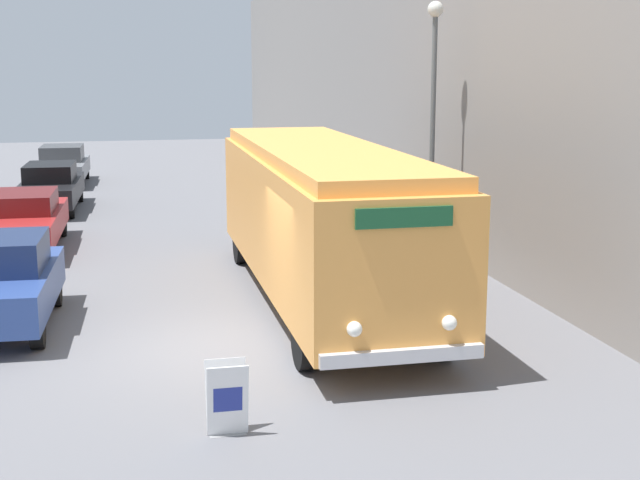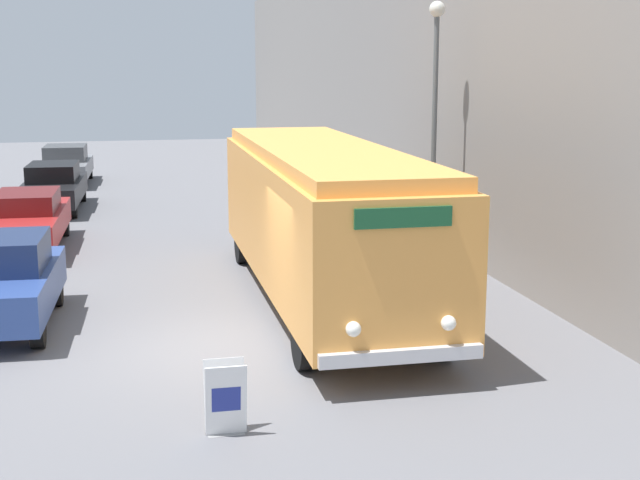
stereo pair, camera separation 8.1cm
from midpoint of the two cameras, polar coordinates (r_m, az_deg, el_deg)
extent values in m
plane|color=slate|center=(14.94, -6.76, -6.84)|extent=(80.00, 80.00, 0.00)
cube|color=gray|center=(25.39, 5.68, 9.98)|extent=(0.30, 60.00, 8.10)
cylinder|color=black|center=(13.71, -1.14, -6.31)|extent=(0.28, 0.97, 0.97)
cylinder|color=black|center=(14.29, 7.56, -5.67)|extent=(0.28, 0.97, 0.97)
cylinder|color=black|center=(20.90, -5.20, -0.15)|extent=(0.28, 0.97, 0.97)
cylinder|color=black|center=(21.28, 0.67, 0.10)|extent=(0.28, 0.97, 0.97)
cube|color=#EF9E47|center=(17.23, -0.04, 1.36)|extent=(2.51, 10.31, 2.33)
cube|color=#FEA74B|center=(17.05, -0.04, 5.62)|extent=(2.31, 9.89, 0.24)
cube|color=silver|center=(12.59, 5.12, -7.41)|extent=(2.39, 0.12, 0.20)
sphere|color=white|center=(12.31, 2.03, -5.72)|extent=(0.22, 0.22, 0.22)
sphere|color=white|center=(12.71, 8.10, -5.27)|extent=(0.22, 0.22, 0.22)
cube|color=#19512D|center=(12.14, 5.23, 1.45)|extent=(1.38, 0.06, 0.28)
cube|color=gray|center=(11.65, -6.13, -12.21)|extent=(0.47, 0.21, 0.01)
cube|color=white|center=(11.39, -6.13, -10.20)|extent=(0.52, 0.19, 0.96)
cube|color=white|center=(11.55, -6.22, -9.90)|extent=(0.52, 0.19, 0.96)
cube|color=navy|center=(11.37, -6.12, -10.12)|extent=(0.36, 0.06, 0.33)
cylinder|color=#595E60|center=(20.81, 7.08, 6.32)|extent=(0.12, 0.12, 5.68)
sphere|color=silver|center=(20.76, 7.29, 14.45)|extent=(0.36, 0.36, 0.36)
cylinder|color=black|center=(15.43, -17.80, -5.34)|extent=(0.22, 0.71, 0.71)
cylinder|color=black|center=(17.92, -16.72, -2.98)|extent=(0.22, 0.71, 0.71)
cube|color=#2D478C|center=(16.70, -19.81, -3.00)|extent=(1.91, 4.07, 0.68)
cube|color=#19274D|center=(16.66, -19.91, -0.80)|extent=(1.56, 1.86, 0.59)
cylinder|color=black|center=(21.76, -17.05, -0.52)|extent=(0.22, 0.70, 0.70)
cylinder|color=black|center=(25.19, -19.57, 0.90)|extent=(0.22, 0.70, 0.70)
cylinder|color=black|center=(25.01, -16.28, 1.03)|extent=(0.22, 0.70, 0.70)
cube|color=#A52323|center=(23.42, -18.45, 0.98)|extent=(1.84, 4.77, 0.61)
cube|color=#5B1313|center=(23.45, -18.50, 2.34)|extent=(1.52, 2.16, 0.48)
cylinder|color=black|center=(27.94, -18.76, 1.90)|extent=(0.22, 0.67, 0.67)
cylinder|color=black|center=(27.76, -15.76, 2.02)|extent=(0.22, 0.67, 0.67)
cylinder|color=black|center=(31.17, -17.91, 2.88)|extent=(0.22, 0.67, 0.67)
cylinder|color=black|center=(31.01, -15.22, 3.00)|extent=(0.22, 0.67, 0.67)
cube|color=black|center=(29.42, -16.93, 3.05)|extent=(1.90, 4.75, 0.60)
cube|color=black|center=(29.46, -16.97, 4.18)|extent=(1.54, 2.16, 0.54)
cylinder|color=black|center=(34.23, -17.67, 3.60)|extent=(0.22, 0.65, 0.65)
cylinder|color=black|center=(34.08, -15.13, 3.72)|extent=(0.22, 0.65, 0.65)
cylinder|color=black|center=(37.17, -17.15, 4.21)|extent=(0.22, 0.65, 0.65)
cylinder|color=black|center=(37.03, -14.81, 4.32)|extent=(0.22, 0.65, 0.65)
cube|color=slate|center=(35.58, -16.21, 4.43)|extent=(1.91, 4.43, 0.57)
cube|color=#3F4043|center=(35.63, -16.24, 5.37)|extent=(1.57, 2.01, 0.57)
camera|label=1|loc=(0.04, -90.16, -0.03)|focal=50.00mm
camera|label=2|loc=(0.04, 89.84, 0.03)|focal=50.00mm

